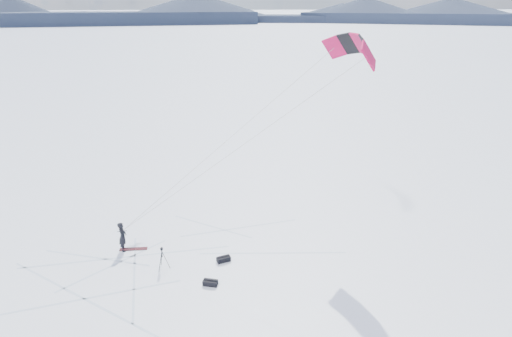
{
  "coord_description": "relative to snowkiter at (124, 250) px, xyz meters",
  "views": [
    {
      "loc": [
        2.43,
        -21.58,
        13.95
      ],
      "look_at": [
        5.22,
        2.26,
        4.61
      ],
      "focal_mm": 30.0,
      "sensor_mm": 36.0,
      "label": 1
    }
  ],
  "objects": [
    {
      "name": "gear_bag_b",
      "position": [
        5.1,
        -4.04,
        0.15
      ],
      "size": [
        0.84,
        0.58,
        0.35
      ],
      "rotation": [
        0.0,
        0.0,
        -0.31
      ],
      "color": "black",
      "rests_on": "ground"
    },
    {
      "name": "power_kite",
      "position": [
        13.83,
        1.59,
        11.46
      ],
      "size": [
        15.02,
        5.65,
        11.06
      ],
      "color": "#CE0D47",
      "rests_on": "ground"
    },
    {
      "name": "snowkiter",
      "position": [
        0.0,
        0.0,
        0.0
      ],
      "size": [
        0.49,
        0.71,
        1.86
      ],
      "primitive_type": "imported",
      "rotation": [
        0.0,
        0.0,
        1.63
      ],
      "color": "black",
      "rests_on": "ground"
    },
    {
      "name": "gear_bag_a",
      "position": [
        5.91,
        -1.91,
        0.15
      ],
      "size": [
        0.85,
        0.58,
        0.35
      ],
      "rotation": [
        0.0,
        0.0,
        0.3
      ],
      "color": "black",
      "rests_on": "ground"
    },
    {
      "name": "snow_tracks",
      "position": [
        2.32,
        -2.16,
        0.0
      ],
      "size": [
        17.62,
        14.39,
        0.01
      ],
      "color": "#ABBDD5",
      "rests_on": "ground"
    },
    {
      "name": "tripod",
      "position": [
        2.51,
        -2.2,
        0.86
      ],
      "size": [
        0.63,
        0.69,
        1.33
      ],
      "rotation": [
        0.0,
        0.0,
        -0.09
      ],
      "color": "black",
      "rests_on": "ground"
    },
    {
      "name": "horizon_hills",
      "position": [
        2.89,
        -1.44,
        4.5
      ],
      "size": [
        704.0,
        704.42,
        10.27
      ],
      "color": "#1B2435",
      "rests_on": "ground"
    },
    {
      "name": "snowboard",
      "position": [
        0.54,
        0.03,
        0.02
      ],
      "size": [
        1.65,
        0.36,
        0.04
      ],
      "primitive_type": "cube",
      "rotation": [
        0.0,
        0.0,
        -0.04
      ],
      "color": "maroon",
      "rests_on": "ground"
    },
    {
      "name": "ground",
      "position": [
        2.89,
        -1.44,
        0.0
      ],
      "size": [
        1800.0,
        1800.0,
        0.0
      ],
      "primitive_type": "plane",
      "color": "white"
    }
  ]
}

